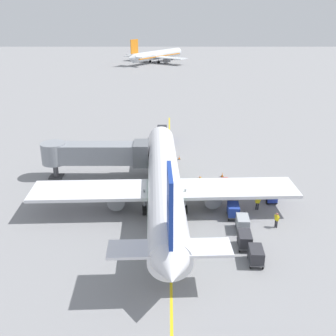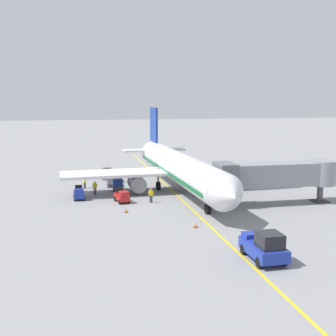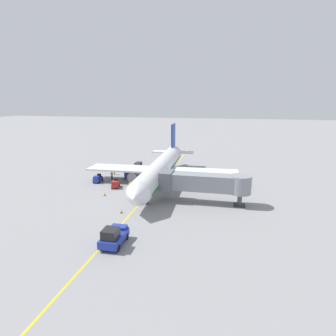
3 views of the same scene
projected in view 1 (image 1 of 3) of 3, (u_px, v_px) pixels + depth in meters
ground_plane at (172, 204)px, 47.87m from camera, size 400.00×400.00×0.00m
gate_lead_in_line at (172, 204)px, 47.87m from camera, size 0.24×80.00×0.01m
parked_airliner at (166, 182)px, 45.99m from camera, size 30.18×37.30×10.63m
jet_bridge at (97, 153)px, 54.26m from camera, size 14.48×3.50×4.98m
pushback_tractor at (164, 135)px, 70.06m from camera, size 2.28×4.44×2.40m
baggage_tug_lead at (228, 186)px, 50.98m from camera, size 1.74×2.70×1.62m
baggage_tug_trailing at (272, 195)px, 48.54m from camera, size 1.35×2.54×1.62m
baggage_cart_front at (235, 210)px, 44.51m from camera, size 1.41×2.93×1.58m
baggage_cart_second_in_train at (244, 223)px, 41.90m from camera, size 1.41×2.93×1.58m
baggage_cart_third_in_train at (246, 239)px, 38.91m from camera, size 1.41×2.93×1.58m
baggage_cart_tail_end at (258, 255)px, 36.49m from camera, size 1.41×2.93×1.58m
ground_crew_wing_walker at (259, 202)px, 46.22m from camera, size 0.73×0.31×1.69m
ground_crew_loader at (202, 182)px, 51.71m from camera, size 0.73×0.30×1.69m
ground_crew_marshaller at (278, 220)px, 42.48m from camera, size 0.49×0.65×1.69m
safety_cone_nose_left at (181, 158)px, 61.80m from camera, size 0.36×0.36×0.59m
safety_cone_nose_right at (224, 175)px, 55.46m from camera, size 0.36×0.36×0.59m
distant_taxiing_airliner at (159, 55)px, 166.66m from camera, size 25.89×30.38×10.10m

